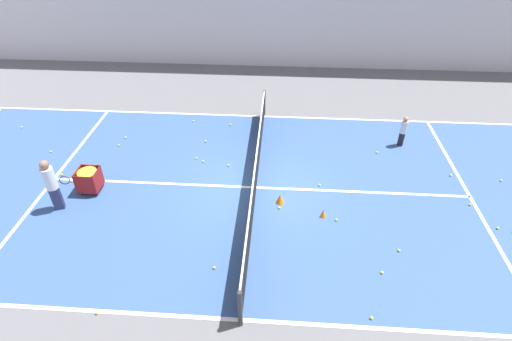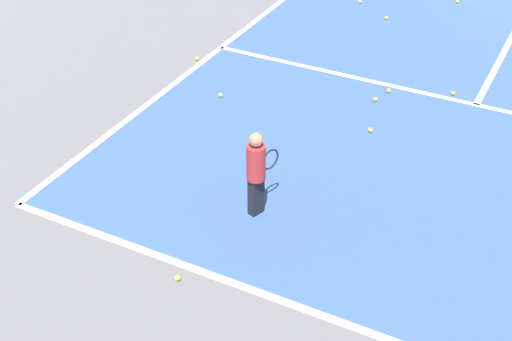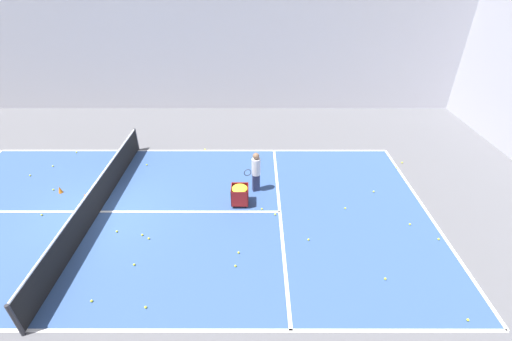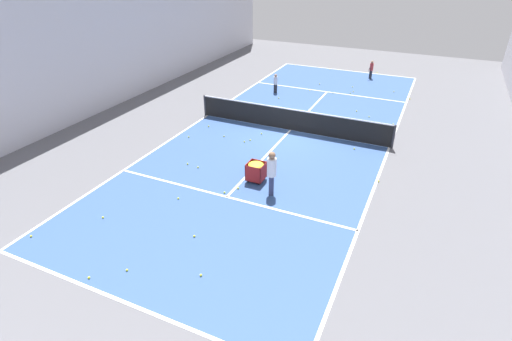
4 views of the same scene
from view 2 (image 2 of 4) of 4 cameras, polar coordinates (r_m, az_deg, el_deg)
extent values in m
cube|color=white|center=(7.65, 8.19, -12.43)|extent=(9.29, 0.10, 0.00)
cube|color=white|center=(11.85, 17.21, 5.05)|extent=(9.29, 0.10, 0.00)
cube|color=black|center=(8.87, 0.00, -2.03)|extent=(0.17, 0.21, 0.53)
cylinder|color=#B22D2D|center=(8.58, 0.00, 0.65)|extent=(0.30, 0.30, 0.47)
sphere|color=#A87A5B|center=(8.40, 0.00, 2.47)|extent=(0.18, 0.18, 0.18)
torus|color=black|center=(8.85, 1.16, 0.90)|extent=(0.11, 0.28, 0.28)
sphere|color=yellow|center=(11.86, 10.57, 6.30)|extent=(0.07, 0.07, 0.07)
sphere|color=yellow|center=(15.34, 8.33, 13.22)|extent=(0.07, 0.07, 0.07)
sphere|color=yellow|center=(14.62, 10.39, 11.93)|extent=(0.07, 0.07, 0.07)
sphere|color=yellow|center=(12.77, -4.75, 8.92)|extent=(0.07, 0.07, 0.07)
sphere|color=yellow|center=(11.57, 9.52, 5.64)|extent=(0.07, 0.07, 0.07)
sphere|color=yellow|center=(10.74, 9.13, 3.21)|extent=(0.07, 0.07, 0.07)
sphere|color=yellow|center=(15.76, 15.83, 12.88)|extent=(0.07, 0.07, 0.07)
sphere|color=yellow|center=(8.12, -6.28, -8.53)|extent=(0.07, 0.07, 0.07)
sphere|color=yellow|center=(11.55, -2.85, 6.04)|extent=(0.07, 0.07, 0.07)
sphere|color=yellow|center=(12.02, 15.49, 5.99)|extent=(0.07, 0.07, 0.07)
camera|label=1|loc=(19.74, -9.52, 40.64)|focal=28.00mm
camera|label=3|loc=(24.06, 55.61, 27.19)|focal=24.00mm
camera|label=4|loc=(34.54, 18.87, 36.90)|focal=28.00mm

